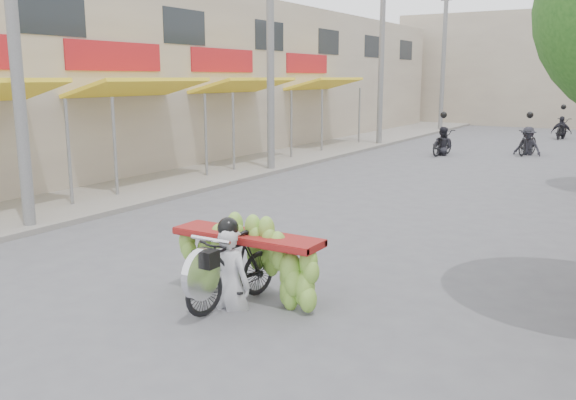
{
  "coord_description": "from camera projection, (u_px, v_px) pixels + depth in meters",
  "views": [
    {
      "loc": [
        5.19,
        -4.52,
        3.03
      ],
      "look_at": [
        0.27,
        3.66,
        1.1
      ],
      "focal_mm": 38.0,
      "sensor_mm": 36.0,
      "label": 1
    }
  ],
  "objects": [
    {
      "name": "bg_motorbike_b",
      "position": [
        529.0,
        134.0,
        23.85
      ],
      "size": [
        1.14,
        1.87,
        1.95
      ],
      "color": "black",
      "rests_on": "ground"
    },
    {
      "name": "utility_pole_near",
      "position": [
        13.0,
        23.0,
        11.47
      ],
      "size": [
        0.6,
        0.24,
        8.0
      ],
      "color": "slate",
      "rests_on": "ground"
    },
    {
      "name": "utility_pole_mid",
      "position": [
        270.0,
        45.0,
        19.02
      ],
      "size": [
        0.6,
        0.24,
        8.0
      ],
      "color": "slate",
      "rests_on": "ground"
    },
    {
      "name": "far_building",
      "position": [
        566.0,
        69.0,
        38.23
      ],
      "size": [
        20.0,
        6.0,
        7.0
      ],
      "primitive_type": "cube",
      "color": "#AFA18A",
      "rests_on": "ground"
    },
    {
      "name": "bg_motorbike_c",
      "position": [
        562.0,
        123.0,
        30.25
      ],
      "size": [
        1.01,
        1.81,
        1.95
      ],
      "color": "black",
      "rests_on": "ground"
    },
    {
      "name": "bg_motorbike_a",
      "position": [
        443.0,
        137.0,
        23.9
      ],
      "size": [
        0.82,
        1.78,
        1.95
      ],
      "color": "black",
      "rests_on": "ground"
    },
    {
      "name": "utility_pole_far",
      "position": [
        381.0,
        54.0,
        26.58
      ],
      "size": [
        0.6,
        0.24,
        8.0
      ],
      "color": "slate",
      "rests_on": "ground"
    },
    {
      "name": "ground",
      "position": [
        105.0,
        345.0,
        7.01
      ],
      "size": [
        120.0,
        120.0,
        0.0
      ],
      "primitive_type": "plane",
      "color": "#56565B",
      "rests_on": "ground"
    },
    {
      "name": "shophouse_row_left",
      "position": [
        158.0,
        78.0,
        24.22
      ],
      "size": [
        9.77,
        40.0,
        6.0
      ],
      "color": "#AFA18A",
      "rests_on": "ground"
    },
    {
      "name": "utility_pole_back",
      "position": [
        443.0,
        59.0,
        34.14
      ],
      "size": [
        0.6,
        0.24,
        8.0
      ],
      "color": "slate",
      "rests_on": "ground"
    },
    {
      "name": "banana_motorbike",
      "position": [
        238.0,
        254.0,
        8.21
      ],
      "size": [
        2.2,
        1.85,
        2.06
      ],
      "color": "black",
      "rests_on": "ground"
    },
    {
      "name": "sidewalk_left",
      "position": [
        278.0,
        157.0,
        23.14
      ],
      "size": [
        4.0,
        60.0,
        0.12
      ],
      "primitive_type": "cube",
      "color": "gray",
      "rests_on": "ground"
    }
  ]
}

